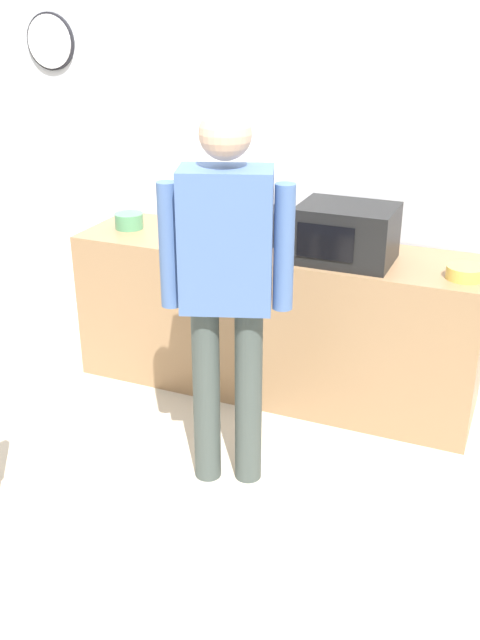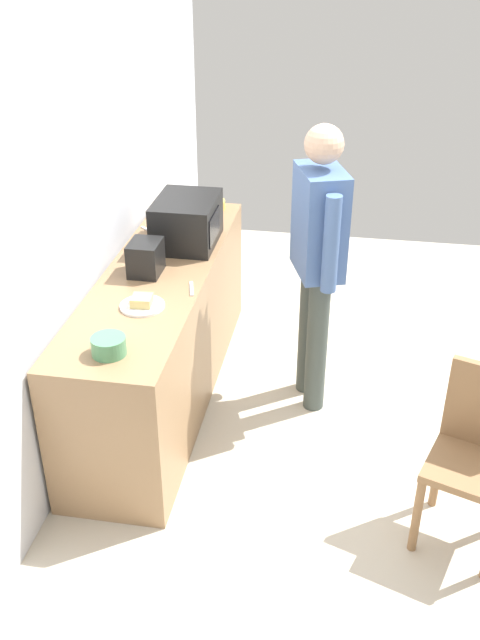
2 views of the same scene
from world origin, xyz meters
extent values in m
plane|color=beige|center=(0.00, 0.00, 0.00)|extent=(6.00, 6.00, 0.00)
cube|color=silver|center=(0.00, 1.60, 1.30)|extent=(5.40, 0.10, 2.60)
cube|color=#93704C|center=(0.18, 1.22, 0.45)|extent=(2.36, 0.62, 0.90)
cube|color=black|center=(0.60, 1.14, 1.05)|extent=(0.50, 0.38, 0.30)
cube|color=black|center=(0.54, 0.94, 1.05)|extent=(0.30, 0.01, 0.18)
cylinder|color=white|center=(-0.28, 1.18, 0.91)|extent=(0.25, 0.25, 0.01)
cube|color=#D4BB6E|center=(-0.28, 1.18, 0.94)|extent=(0.12, 0.12, 0.05)
cylinder|color=gold|center=(1.23, 1.10, 0.93)|extent=(0.19, 0.19, 0.06)
cylinder|color=#4C8E60|center=(-0.77, 1.20, 0.95)|extent=(0.17, 0.17, 0.09)
cube|color=black|center=(0.13, 1.27, 1.00)|extent=(0.22, 0.18, 0.20)
cube|color=silver|center=(-0.03, 0.96, 0.91)|extent=(0.17, 0.06, 0.01)
cube|color=silver|center=(0.75, 1.44, 0.91)|extent=(0.12, 0.14, 0.01)
cylinder|color=#3D4743|center=(0.38, 0.31, 0.46)|extent=(0.13, 0.13, 0.92)
cylinder|color=#3D4743|center=(0.20, 0.24, 0.46)|extent=(0.13, 0.13, 0.92)
cube|color=#47669E|center=(0.29, 0.27, 1.23)|extent=(0.46, 0.36, 0.62)
cylinder|color=#47669E|center=(0.53, 0.36, 1.20)|extent=(0.09, 0.09, 0.56)
cylinder|color=#47669E|center=(0.05, 0.19, 1.20)|extent=(0.09, 0.09, 0.56)
sphere|color=#D1A889|center=(0.29, 0.27, 1.68)|extent=(0.22, 0.22, 0.22)
cylinder|color=olive|center=(-0.91, -0.34, 0.23)|extent=(0.04, 0.04, 0.45)
cylinder|color=olive|center=(-0.58, -0.46, 0.23)|extent=(0.04, 0.04, 0.45)
cube|color=olive|center=(-0.81, -0.57, 0.47)|extent=(0.51, 0.51, 0.04)
camera|label=1|loc=(1.50, -2.45, 2.18)|focal=40.49mm
camera|label=2|loc=(-3.55, 0.08, 2.78)|focal=40.03mm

